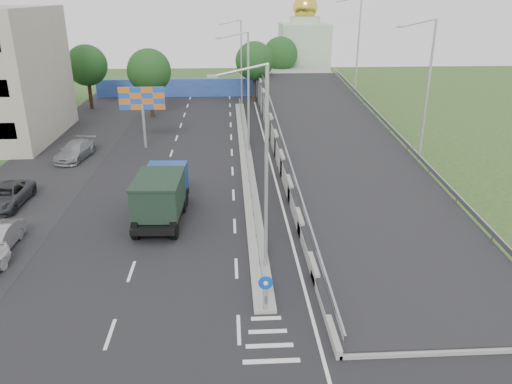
{
  "coord_description": "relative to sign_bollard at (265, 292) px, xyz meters",
  "views": [
    {
      "loc": [
        -1.46,
        -16.2,
        13.07
      ],
      "look_at": [
        0.09,
        11.01,
        2.2
      ],
      "focal_mm": 35.0,
      "sensor_mm": 36.0,
      "label": 1
    }
  ],
  "objects": [
    {
      "name": "median",
      "position": [
        0.0,
        21.83,
        -0.93
      ],
      "size": [
        1.0,
        44.0,
        0.2
      ],
      "primitive_type": "cube",
      "color": "gray",
      "rests_on": "ground"
    },
    {
      "name": "lamp_post_mid",
      "position": [
        0.11,
        23.83,
        4.77
      ],
      "size": [
        2.74,
        0.18,
        10.08
      ],
      "color": "#B2B5B7",
      "rests_on": "median"
    },
    {
      "name": "parked_car_d",
      "position": [
        -14.42,
        22.83,
        -0.3
      ],
      "size": [
        2.8,
        5.28,
        1.46
      ],
      "primitive_type": "imported",
      "rotation": [
        0.0,
        0.0,
        -0.16
      ],
      "color": "gray",
      "rests_on": "ground"
    },
    {
      "name": "billboard",
      "position": [
        -9.0,
        25.83,
        3.15
      ],
      "size": [
        4.0,
        0.24,
        5.5
      ],
      "color": "#B2B5B7",
      "rests_on": "ground"
    },
    {
      "name": "overpass_ramp",
      "position": [
        7.5,
        21.83,
        0.72
      ],
      "size": [
        10.0,
        50.0,
        3.5
      ],
      "color": "gray",
      "rests_on": "ground"
    },
    {
      "name": "parking_strip",
      "position": [
        -16.0,
        17.83,
        -1.03
      ],
      "size": [
        8.0,
        90.0,
        0.05
      ],
      "primitive_type": "cube",
      "color": "black",
      "rests_on": "ground"
    },
    {
      "name": "road_surface",
      "position": [
        -3.0,
        17.83,
        -1.03
      ],
      "size": [
        26.0,
        90.0,
        0.04
      ],
      "primitive_type": "cube",
      "color": "black",
      "rests_on": "ground"
    },
    {
      "name": "dump_truck",
      "position": [
        -5.62,
        10.17,
        0.66
      ],
      "size": [
        2.91,
        7.04,
        3.05
      ],
      "rotation": [
        0.0,
        0.0,
        -0.05
      ],
      "color": "black",
      "rests_on": "ground"
    },
    {
      "name": "sign_bollard",
      "position": [
        0.0,
        0.0,
        0.0
      ],
      "size": [
        0.64,
        0.23,
        1.67
      ],
      "color": "black",
      "rests_on": "median"
    },
    {
      "name": "lamp_post_near",
      "position": [
        0.11,
        3.83,
        4.77
      ],
      "size": [
        2.74,
        0.18,
        10.08
      ],
      "color": "#B2B5B7",
      "rests_on": "median"
    },
    {
      "name": "blue_wall",
      "position": [
        -4.0,
        49.83,
        0.17
      ],
      "size": [
        30.0,
        0.5,
        2.4
      ],
      "primitive_type": "cube",
      "color": "#2A369D",
      "rests_on": "ground"
    },
    {
      "name": "tree_left_far",
      "position": [
        -18.0,
        42.83,
        4.14
      ],
      "size": [
        4.8,
        4.8,
        7.6
      ],
      "color": "black",
      "rests_on": "ground"
    },
    {
      "name": "church",
      "position": [
        10.0,
        57.83,
        4.28
      ],
      "size": [
        7.0,
        7.0,
        13.8
      ],
      "color": "#B2CCAD",
      "rests_on": "ground"
    },
    {
      "name": "parked_car_c",
      "position": [
        -16.15,
        12.79,
        -0.33
      ],
      "size": [
        2.44,
        5.11,
        1.4
      ],
      "primitive_type": "imported",
      "rotation": [
        0.0,
        0.0,
        -0.02
      ],
      "color": "#323337",
      "rests_on": "ground"
    },
    {
      "name": "tree_median_far",
      "position": [
        2.0,
        45.83,
        4.14
      ],
      "size": [
        4.8,
        4.8,
        7.6
      ],
      "color": "black",
      "rests_on": "ground"
    },
    {
      "name": "median_guardrail",
      "position": [
        0.0,
        21.83,
        -0.28
      ],
      "size": [
        0.09,
        44.0,
        0.71
      ],
      "color": "gray",
      "rests_on": "median"
    },
    {
      "name": "tree_left_mid",
      "position": [
        -10.0,
        37.83,
        4.14
      ],
      "size": [
        4.8,
        4.8,
        7.6
      ],
      "color": "black",
      "rests_on": "ground"
    },
    {
      "name": "tree_ramp_far",
      "position": [
        6.0,
        52.83,
        4.14
      ],
      "size": [
        4.8,
        4.8,
        7.6
      ],
      "color": "black",
      "rests_on": "ground"
    },
    {
      "name": "lamp_post_far",
      "position": [
        0.11,
        43.83,
        4.77
      ],
      "size": [
        2.74,
        0.18,
        10.08
      ],
      "color": "#B2B5B7",
      "rests_on": "median"
    },
    {
      "name": "ground",
      "position": [
        0.0,
        -2.17,
        -1.03
      ],
      "size": [
        160.0,
        160.0,
        0.0
      ],
      "primitive_type": "plane",
      "color": "#2D4C1E",
      "rests_on": "ground"
    }
  ]
}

